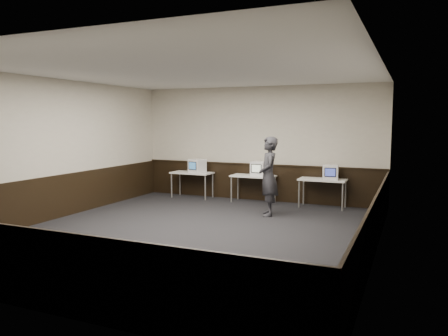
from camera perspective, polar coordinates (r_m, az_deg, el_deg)
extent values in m
plane|color=black|center=(8.92, -4.09, -8.38)|extent=(8.00, 8.00, 0.00)
plane|color=white|center=(8.69, -4.25, 12.50)|extent=(8.00, 8.00, 0.00)
plane|color=#BEB6A6|center=(12.34, 4.49, 3.17)|extent=(7.00, 0.00, 7.00)
plane|color=#BEB6A6|center=(5.46, -24.02, -1.07)|extent=(7.00, 0.00, 7.00)
plane|color=#BEB6A6|center=(10.74, -20.96, 2.34)|extent=(0.00, 8.00, 8.00)
plane|color=#BEB6A6|center=(7.70, 19.60, 1.05)|extent=(0.00, 8.00, 8.00)
cube|color=black|center=(12.43, 4.42, -1.91)|extent=(6.98, 0.04, 1.00)
cube|color=black|center=(5.71, -23.38, -12.07)|extent=(6.98, 0.04, 1.00)
cube|color=black|center=(10.85, -20.66, -3.46)|extent=(0.04, 7.98, 1.00)
cube|color=black|center=(7.86, 19.16, -6.95)|extent=(0.04, 7.98, 1.00)
cube|color=black|center=(12.35, 4.41, 0.47)|extent=(6.98, 0.06, 0.04)
cube|color=white|center=(12.80, -4.20, -0.63)|extent=(1.20, 0.60, 0.04)
cylinder|color=#999999|center=(12.90, -6.87, -2.29)|extent=(0.04, 0.04, 0.71)
cylinder|color=#999999|center=(12.38, -2.47, -2.60)|extent=(0.04, 0.04, 0.71)
cylinder|color=#999999|center=(13.33, -5.78, -2.00)|extent=(0.04, 0.04, 0.71)
cylinder|color=#999999|center=(12.83, -1.49, -2.29)|extent=(0.04, 0.04, 0.71)
cube|color=white|center=(12.04, 3.84, -1.06)|extent=(1.20, 0.60, 0.04)
cylinder|color=#999999|center=(12.06, 0.96, -2.83)|extent=(0.04, 0.04, 0.71)
cylinder|color=#999999|center=(11.69, 5.95, -3.15)|extent=(0.04, 0.04, 0.71)
cylinder|color=#999999|center=(12.52, 1.84, -2.50)|extent=(0.04, 0.04, 0.71)
cylinder|color=#999999|center=(12.16, 6.67, -2.80)|extent=(0.04, 0.04, 0.71)
cube|color=white|center=(11.55, 12.75, -1.50)|extent=(1.20, 0.60, 0.04)
cylinder|color=#999999|center=(11.47, 9.77, -3.38)|extent=(0.04, 0.04, 0.71)
cylinder|color=#999999|center=(11.27, 15.22, -3.68)|extent=(0.04, 0.04, 0.71)
cylinder|color=#999999|center=(11.95, 10.34, -3.01)|extent=(0.04, 0.04, 0.71)
cylinder|color=#999999|center=(11.76, 15.58, -3.29)|extent=(0.04, 0.04, 0.71)
cube|color=white|center=(12.67, -3.51, 0.28)|extent=(0.48, 0.49, 0.39)
cube|color=black|center=(12.51, -4.13, 0.29)|extent=(0.29, 0.09, 0.23)
cube|color=teal|center=(12.50, -4.16, 0.29)|extent=(0.25, 0.07, 0.19)
cube|color=white|center=(11.95, 4.64, -0.07)|extent=(0.42, 0.44, 0.39)
cube|color=black|center=(11.76, 4.25, -0.07)|extent=(0.30, 0.04, 0.24)
cube|color=#AFB8A1|center=(11.75, 4.23, -0.08)|extent=(0.26, 0.02, 0.20)
cube|color=white|center=(11.44, 13.76, -0.54)|extent=(0.42, 0.44, 0.38)
cube|color=black|center=(11.24, 13.71, -0.56)|extent=(0.28, 0.05, 0.23)
cube|color=#3644A0|center=(11.23, 13.71, -0.56)|extent=(0.25, 0.03, 0.19)
imported|color=#29282E|center=(10.36, 5.84, -1.09)|extent=(0.67, 0.80, 1.87)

